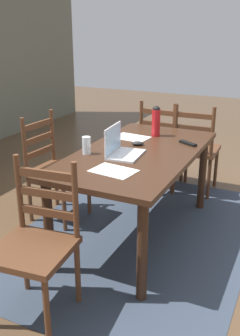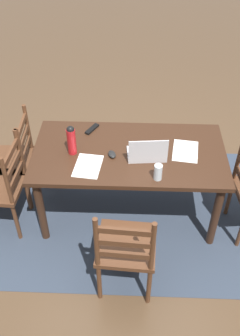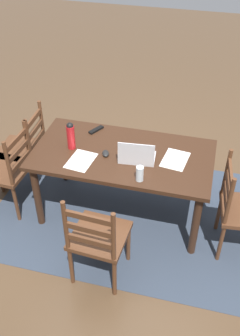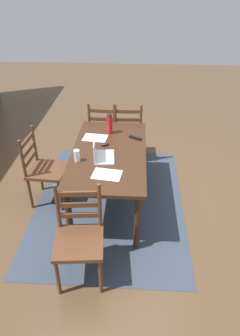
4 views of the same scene
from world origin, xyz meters
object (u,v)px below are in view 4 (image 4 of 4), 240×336
chair_far_head (44,169)px  chair_right_near (127,132)px  dining_table (109,158)px  chair_right_far (104,131)px  drinking_glass (77,156)px  computer_mouse (105,144)px  tv_remote (135,138)px  water_bottle (109,123)px  chair_left_far (79,238)px  laptop (100,153)px

chair_far_head → chair_right_near: size_ratio=1.00×
dining_table → chair_right_far: bearing=8.9°
drinking_glass → computer_mouse: size_ratio=1.36×
dining_table → chair_right_near: chair_right_near is taller
tv_remote → water_bottle: bearing=-82.3°
dining_table → chair_left_far: bearing=171.0°
chair_right_far → chair_far_head: same height
chair_right_far → chair_right_near: same height
chair_left_far → water_bottle: size_ratio=3.52×
chair_far_head → drinking_glass: chair_far_head is taller
dining_table → computer_mouse: size_ratio=16.51×
chair_right_near → chair_left_far: bearing=171.1°
laptop → computer_mouse: (0.29, -0.02, -0.04)m
chair_right_far → chair_right_near: 0.35m
dining_table → tv_remote: (0.35, -0.30, 0.10)m
computer_mouse → dining_table: bearing=-176.4°
chair_right_far → chair_left_far: bearing=180.0°
chair_left_far → drinking_glass: bearing=9.9°
water_bottle → computer_mouse: size_ratio=2.70×
chair_left_far → tv_remote: chair_left_far is taller
water_bottle → tv_remote: (-0.13, -0.34, -0.13)m
chair_far_head → computer_mouse: 0.81m
chair_right_far → chair_far_head: size_ratio=1.00×
chair_left_far → laptop: bearing=-5.5°
water_bottle → chair_right_near: bearing=-18.2°
chair_far_head → drinking_glass: 0.63m
dining_table → computer_mouse: (0.14, 0.06, 0.11)m
chair_right_near → tv_remote: 0.83m
chair_far_head → drinking_glass: size_ratio=7.01×
drinking_glass → computer_mouse: (0.37, -0.27, -0.05)m
chair_right_near → chair_left_far: (-2.23, 0.35, 0.00)m
chair_left_far → chair_right_far: bearing=-0.0°
laptop → water_bottle: water_bottle is taller
computer_mouse → chair_right_near: bearing=-33.8°
chair_right_near → drinking_glass: chair_right_near is taller
chair_right_near → computer_mouse: bearing=166.2°
chair_right_far → drinking_glass: size_ratio=7.01×
chair_left_far → water_bottle: 1.66m
laptop → dining_table: bearing=-29.4°
chair_right_far → chair_far_head: (-1.11, 0.63, 0.00)m
chair_right_far → chair_right_near: bearing=-90.0°
water_bottle → computer_mouse: (-0.34, 0.03, -0.12)m
chair_right_far → chair_left_far: same height
laptop → tv_remote: size_ratio=1.99×
dining_table → chair_right_far: 1.14m
chair_far_head → tv_remote: bearing=-72.6°
chair_far_head → chair_right_near: same height
chair_right_far → water_bottle: size_ratio=3.52×
dining_table → chair_right_far: (1.11, 0.17, -0.19)m
computer_mouse → drinking_glass: bearing=124.4°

